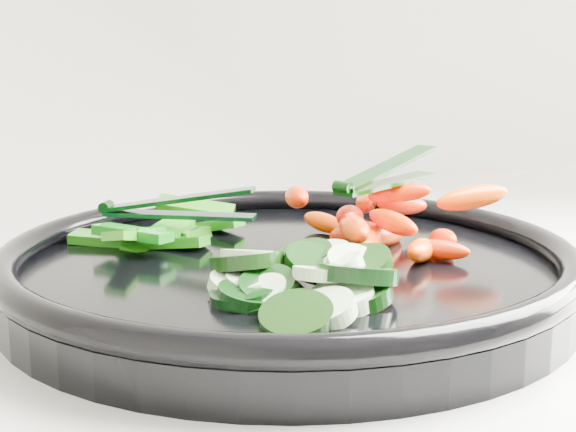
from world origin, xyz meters
TOP-DOWN VIEW (x-y plane):
  - veggie_tray at (-0.67, 1.66)m, footprint 0.39×0.39m
  - cucumber_pile at (-0.71, 1.59)m, footprint 0.12×0.13m
  - carrot_pile at (-0.60, 1.66)m, footprint 0.15×0.15m
  - pepper_pile at (-0.73, 1.75)m, footprint 0.14×0.11m
  - tong_carrot at (-0.59, 1.67)m, footprint 0.11×0.06m
  - tong_pepper at (-0.72, 1.75)m, footprint 0.10×0.08m

SIDE VIEW (x-z plane):
  - veggie_tray at x=-0.67m, z-range 0.93..0.97m
  - pepper_pile at x=-0.73m, z-range 0.94..0.98m
  - cucumber_pile at x=-0.71m, z-range 0.94..0.98m
  - carrot_pile at x=-0.60m, z-range 0.95..1.00m
  - tong_pepper at x=-0.72m, z-range 0.97..0.99m
  - tong_carrot at x=-0.59m, z-range 0.99..1.02m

